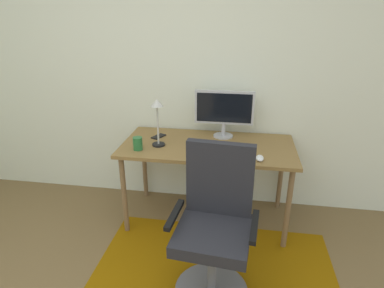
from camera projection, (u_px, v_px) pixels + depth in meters
The scene contains 10 objects.
wall_back at pixel (159, 71), 3.07m from camera, with size 6.00×0.10×2.60m, color silver.
area_rug at pixel (213, 283), 2.34m from camera, with size 1.80×1.38×0.01m, color #825104.
desk at pixel (208, 152), 2.83m from camera, with size 1.48×0.72×0.75m.
monitor at pixel (224, 110), 2.89m from camera, with size 0.53×0.18×0.43m.
keyboard at pixel (215, 156), 2.55m from camera, with size 0.43×0.13×0.02m, color white.
computer_mouse at pixel (260, 158), 2.51m from camera, with size 0.06×0.10×0.03m, color white.
coffee_cup at pixel (138, 144), 2.68m from camera, with size 0.08×0.08×0.11m, color #266832.
cell_phone at pixel (159, 136), 2.97m from camera, with size 0.07×0.14×0.01m, color black.
desk_lamp at pixel (157, 113), 2.68m from camera, with size 0.11×0.11×0.41m.
office_chair at pixel (214, 235), 2.13m from camera, with size 0.57×0.51×1.06m.
Camera 1 is at (0.80, -0.81, 1.82)m, focal length 30.35 mm.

